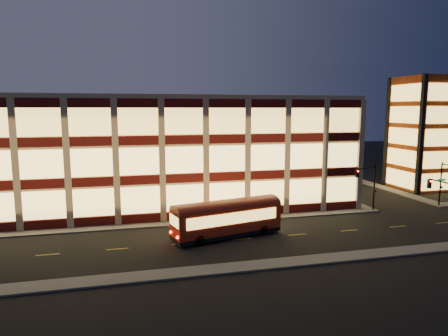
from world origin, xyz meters
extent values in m
plane|color=black|center=(0.00, 0.00, 0.00)|extent=(200.00, 200.00, 0.00)
cube|color=#514F4C|center=(-3.00, 1.00, 0.07)|extent=(54.00, 2.00, 0.15)
cube|color=#514F4C|center=(23.00, 17.00, 0.07)|extent=(2.00, 30.00, 0.15)
cube|color=#514F4C|center=(34.00, 17.00, 0.07)|extent=(2.00, 30.00, 0.15)
cube|color=#514F4C|center=(0.00, -13.00, 0.07)|extent=(100.00, 2.00, 0.15)
cube|color=tan|center=(-3.00, 17.00, 7.00)|extent=(50.00, 30.00, 14.00)
cube|color=tan|center=(-3.00, 17.00, 14.25)|extent=(50.40, 30.40, 0.50)
cube|color=#470C0A|center=(-3.00, 1.88, 0.65)|extent=(50.10, 0.25, 1.00)
cube|color=#F6CC67|center=(-3.00, 1.90, 2.75)|extent=(49.00, 0.20, 3.00)
cube|color=#470C0A|center=(22.12, 17.00, 0.65)|extent=(0.25, 30.10, 1.00)
cube|color=#F6CC67|center=(22.10, 17.00, 2.75)|extent=(0.20, 29.00, 3.00)
cube|color=#470C0A|center=(-3.00, 1.88, 5.05)|extent=(50.10, 0.25, 1.00)
cube|color=#F6CC67|center=(-3.00, 1.90, 7.15)|extent=(49.00, 0.20, 3.00)
cube|color=#470C0A|center=(22.12, 17.00, 5.05)|extent=(0.25, 30.10, 1.00)
cube|color=#F6CC67|center=(22.10, 17.00, 7.15)|extent=(0.20, 29.00, 3.00)
cube|color=#470C0A|center=(-3.00, 1.88, 9.45)|extent=(50.10, 0.25, 1.00)
cube|color=#F6CC67|center=(-3.00, 1.90, 11.55)|extent=(49.00, 0.20, 3.00)
cube|color=#470C0A|center=(22.12, 17.00, 9.45)|extent=(0.25, 30.10, 1.00)
cube|color=#F6CC67|center=(22.10, 17.00, 11.55)|extent=(0.20, 29.00, 3.00)
cube|color=#8C3814|center=(40.00, 12.00, 9.00)|extent=(8.00, 8.00, 18.00)
cube|color=black|center=(36.00, 8.00, 9.00)|extent=(0.60, 0.60, 18.00)
cube|color=black|center=(36.00, 16.00, 9.00)|extent=(0.60, 0.60, 18.00)
cube|color=black|center=(44.00, 16.00, 9.00)|extent=(0.60, 0.60, 18.00)
cube|color=#FAC557|center=(40.00, 7.92, 1.80)|extent=(6.60, 0.16, 2.60)
cube|color=#FAC557|center=(35.92, 12.00, 1.80)|extent=(0.16, 6.60, 2.60)
cube|color=#FAC557|center=(40.00, 7.92, 5.20)|extent=(6.60, 0.16, 2.60)
cube|color=#FAC557|center=(35.92, 12.00, 5.20)|extent=(0.16, 6.60, 2.60)
cube|color=#FAC557|center=(40.00, 7.92, 8.60)|extent=(6.60, 0.16, 2.60)
cube|color=#FAC557|center=(35.92, 12.00, 8.60)|extent=(0.16, 6.60, 2.60)
cube|color=#FAC557|center=(40.00, 7.92, 12.00)|extent=(6.60, 0.16, 2.60)
cube|color=#FAC557|center=(35.92, 12.00, 12.00)|extent=(0.16, 6.60, 2.60)
cube|color=#FAC557|center=(40.00, 7.92, 15.40)|extent=(6.60, 0.16, 2.60)
cube|color=#FAC557|center=(35.92, 12.00, 15.40)|extent=(0.16, 6.60, 2.60)
cylinder|color=black|center=(23.50, 0.80, 3.00)|extent=(0.18, 0.18, 6.00)
cylinder|color=black|center=(21.75, 0.05, 5.70)|extent=(3.56, 1.63, 0.14)
cube|color=black|center=(20.00, -0.70, 5.20)|extent=(0.32, 0.32, 0.95)
sphere|color=#FF0C05|center=(20.00, -0.88, 5.50)|extent=(0.20, 0.20, 0.20)
cube|color=black|center=(23.50, 0.60, 2.60)|extent=(0.25, 0.18, 0.28)
cylinder|color=black|center=(33.50, 0.80, 3.00)|extent=(0.18, 0.18, 6.00)
cube|color=black|center=(33.50, 0.60, 2.60)|extent=(0.25, 0.18, 0.28)
cube|color=#0C7226|center=(33.50, 0.65, 3.60)|extent=(1.20, 0.06, 0.28)
cylinder|color=black|center=(23.50, -10.50, 5.70)|extent=(0.14, 4.00, 0.14)
cube|color=black|center=(23.50, -8.50, 5.20)|extent=(0.32, 0.32, 0.95)
sphere|color=#FF0C05|center=(23.50, -8.68, 5.50)|extent=(0.20, 0.20, 0.20)
cube|color=#9D1E08|center=(2.79, -4.82, 1.92)|extent=(11.63, 5.35, 2.59)
cube|color=black|center=(2.79, -4.82, 0.39)|extent=(11.63, 5.35, 0.39)
cylinder|color=black|center=(-0.43, -6.86, 0.51)|extent=(1.07, 0.56, 1.02)
cylinder|color=black|center=(-1.01, -4.45, 0.51)|extent=(1.07, 0.56, 1.02)
cylinder|color=black|center=(6.59, -5.19, 0.51)|extent=(1.07, 0.56, 1.02)
cylinder|color=black|center=(6.02, -2.78, 0.51)|extent=(1.07, 0.56, 1.02)
cube|color=#FAC557|center=(3.12, -6.22, 2.26)|extent=(9.67, 2.35, 1.13)
cube|color=#FAC557|center=(2.46, -3.42, 2.26)|extent=(9.67, 2.35, 1.13)
camera|label=1|loc=(-6.90, -42.80, 12.84)|focal=32.00mm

